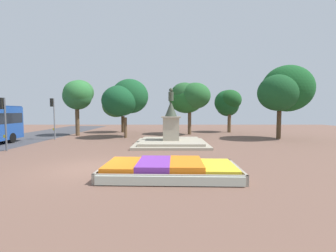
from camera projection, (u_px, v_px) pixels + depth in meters
ground_plane at (89, 169)px, 11.00m from camera, size 73.06×73.06×0.00m
flower_planter at (169, 170)px, 9.71m from camera, size 5.99×3.04×0.66m
statue_monument at (171, 136)px, 18.89m from camera, size 5.98×5.98×4.74m
traffic_light_mid_block at (3, 115)px, 15.70m from camera, size 0.42×0.31×3.76m
traffic_light_far_corner at (53, 112)px, 21.99m from camera, size 0.42×0.31×4.07m
park_tree_far_left at (78, 94)px, 25.70m from camera, size 3.26×3.60×6.44m
park_tree_behind_statue at (188, 97)px, 26.91m from camera, size 4.90×4.87×6.23m
park_tree_far_right at (284, 90)px, 22.27m from camera, size 5.80×4.85×7.40m
park_tree_street_side at (119, 104)px, 29.55m from camera, size 4.41×3.96×5.58m
park_tree_mid_canopy at (125, 98)px, 23.82m from camera, size 4.76×4.65×6.27m
park_tree_distant at (228, 103)px, 29.99m from camera, size 3.49×3.70×5.66m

